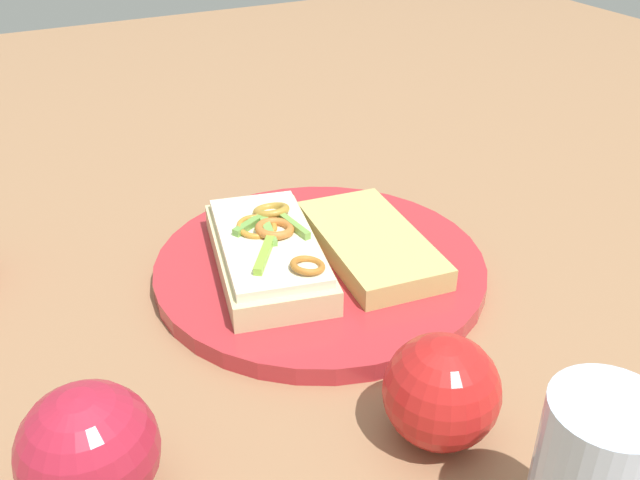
{
  "coord_description": "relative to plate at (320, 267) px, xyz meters",
  "views": [
    {
      "loc": [
        0.46,
        -0.23,
        0.34
      ],
      "look_at": [
        0.0,
        0.0,
        0.04
      ],
      "focal_mm": 39.62,
      "sensor_mm": 36.0,
      "label": 1
    }
  ],
  "objects": [
    {
      "name": "apple_1",
      "position": [
        0.2,
        -0.02,
        0.03
      ],
      "size": [
        0.09,
        0.09,
        0.07
      ],
      "primitive_type": "sphere",
      "rotation": [
        0.0,
        0.0,
        6.05
      ],
      "color": "red",
      "rests_on": "ground_plane"
    },
    {
      "name": "ground_plane",
      "position": [
        0.0,
        0.0,
        -0.01
      ],
      "size": [
        2.0,
        2.0,
        0.0
      ],
      "primitive_type": "plane",
      "color": "#956C4A",
      "rests_on": "ground"
    },
    {
      "name": "plate",
      "position": [
        0.0,
        0.0,
        0.0
      ],
      "size": [
        0.29,
        0.29,
        0.02
      ],
      "primitive_type": "cylinder",
      "color": "#B32B32",
      "rests_on": "ground_plane"
    },
    {
      "name": "apple_3",
      "position": [
        0.15,
        -0.22,
        0.03
      ],
      "size": [
        0.1,
        0.1,
        0.08
      ],
      "primitive_type": "sphere",
      "rotation": [
        0.0,
        0.0,
        2.88
      ],
      "color": "#B01F36",
      "rests_on": "ground_plane"
    },
    {
      "name": "bread_slice_side",
      "position": [
        0.01,
        0.04,
        0.02
      ],
      "size": [
        0.16,
        0.1,
        0.02
      ],
      "primitive_type": "cube",
      "rotation": [
        0.0,
        0.0,
        3.04
      ],
      "color": "tan",
      "rests_on": "plate"
    },
    {
      "name": "sandwich",
      "position": [
        -0.01,
        -0.04,
        0.02
      ],
      "size": [
        0.18,
        0.12,
        0.04
      ],
      "rotation": [
        0.0,
        0.0,
        2.93
      ],
      "color": "beige",
      "rests_on": "plate"
    }
  ]
}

